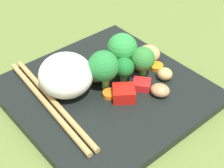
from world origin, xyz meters
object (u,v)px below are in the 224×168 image
(carrot_slice_0, at_px, (156,67))
(chopstick_pair, at_px, (50,102))
(rice_mound, at_px, (66,75))
(square_plate, at_px, (106,92))
(broccoli_floret_2, at_px, (122,49))

(carrot_slice_0, relative_size, chopstick_pair, 0.10)
(rice_mound, distance_m, carrot_slice_0, 0.15)
(rice_mound, bearing_deg, chopstick_pair, 104.94)
(square_plate, height_order, chopstick_pair, chopstick_pair)
(chopstick_pair, bearing_deg, rice_mound, 107.80)
(broccoli_floret_2, bearing_deg, square_plate, 114.60)
(chopstick_pair, bearing_deg, broccoli_floret_2, 93.03)
(square_plate, xyz_separation_m, rice_mound, (0.03, 0.05, 0.04))
(rice_mound, distance_m, broccoli_floret_2, 0.10)
(broccoli_floret_2, xyz_separation_m, chopstick_pair, (-0.00, 0.14, -0.03))
(chopstick_pair, bearing_deg, carrot_slice_0, 81.96)
(rice_mound, height_order, broccoli_floret_2, broccoli_floret_2)
(rice_mound, xyz_separation_m, broccoli_floret_2, (-0.01, -0.10, 0.01))
(broccoli_floret_2, relative_size, chopstick_pair, 0.29)
(square_plate, distance_m, broccoli_floret_2, 0.07)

